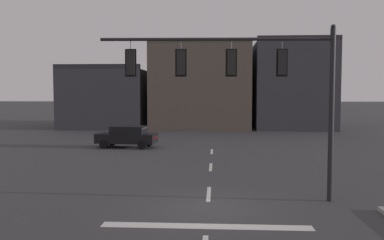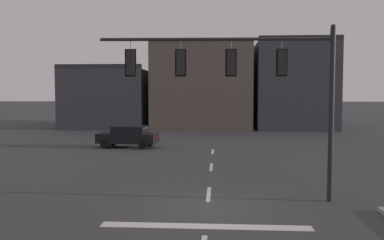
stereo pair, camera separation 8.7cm
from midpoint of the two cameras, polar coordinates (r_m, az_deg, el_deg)
ground_plane at (r=14.64m, az=2.33°, el=-12.19°), size 400.00×400.00×0.00m
stop_bar_paint at (r=12.73m, az=2.11°, el=-14.64°), size 6.40×0.50×0.01m
lane_centreline at (r=16.57m, az=2.49°, el=-10.29°), size 0.16×26.40×0.01m
signal_mast_near_side at (r=15.22m, az=8.13°, el=6.11°), size 8.62×0.59×6.53m
car_lot_nearside at (r=30.74m, az=-8.86°, el=-2.24°), size 4.59×2.27×1.61m
building_row at (r=49.56m, az=2.81°, el=4.14°), size 30.82×13.90×10.13m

